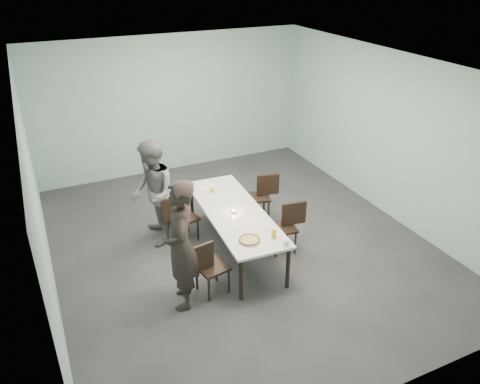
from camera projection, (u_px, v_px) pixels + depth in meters
name	position (u px, v px, depth m)	size (l,w,h in m)	color
ground	(239.00, 243.00, 8.08)	(7.00, 7.00, 0.00)	#333335
room_shell	(239.00, 132.00, 7.15)	(6.02, 7.02, 3.01)	#9FC8C1
table	(234.00, 214.00, 7.58)	(1.04, 2.65, 0.75)	white
chair_near_left	(207.00, 265.00, 6.67)	(0.64, 0.49, 0.87)	black
chair_far_left	(179.00, 215.00, 7.91)	(0.64, 0.49, 0.87)	black
chair_near_right	(287.00, 223.00, 7.68)	(0.64, 0.47, 0.87)	black
chair_far_right	(262.00, 193.00, 8.64)	(0.65, 0.50, 0.87)	black
diner_near	(181.00, 246.00, 6.29)	(0.70, 0.46, 1.91)	black
diner_far	(153.00, 194.00, 7.74)	(0.88, 0.69, 1.82)	slate
pizza	(249.00, 240.00, 6.75)	(0.34, 0.34, 0.04)	white
side_plate	(249.00, 223.00, 7.20)	(0.18, 0.18, 0.01)	white
beer_glass	(274.00, 233.00, 6.80)	(0.08, 0.08, 0.15)	gold
water_tumbler	(286.00, 243.00, 6.63)	(0.08, 0.08, 0.09)	silver
tealight	(234.00, 212.00, 7.48)	(0.06, 0.06, 0.05)	silver
amber_tumbler	(213.00, 190.00, 8.13)	(0.07, 0.07, 0.08)	gold
menu	(207.00, 188.00, 8.26)	(0.30, 0.22, 0.01)	silver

